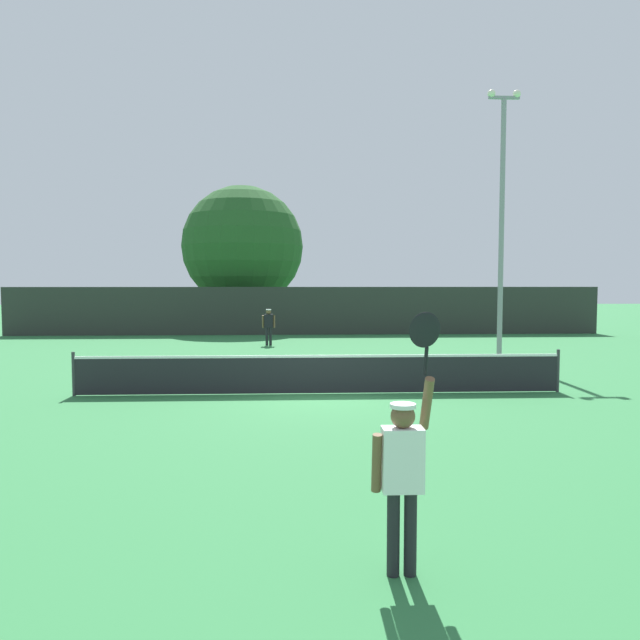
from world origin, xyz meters
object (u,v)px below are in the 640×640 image
(tennis_ball, at_px, (298,391))
(parked_car_mid, at_px, (260,312))
(player_receiving, at_px, (269,323))
(light_pole, at_px, (502,210))
(large_tree, at_px, (243,247))
(player_serving, at_px, (403,462))
(parked_car_near, at_px, (176,314))

(tennis_ball, relative_size, parked_car_mid, 0.02)
(player_receiving, height_order, tennis_ball, player_receiving)
(light_pole, bearing_deg, large_tree, 125.50)
(large_tree, bearing_deg, parked_car_mid, 77.20)
(player_serving, distance_m, parked_car_mid, 33.71)
(player_serving, relative_size, light_pole, 0.26)
(player_serving, distance_m, parked_car_near, 32.72)
(tennis_ball, distance_m, parked_car_mid, 24.48)
(tennis_ball, xyz_separation_m, large_tree, (-3.11, 20.81, 4.84))
(tennis_ball, relative_size, large_tree, 0.01)
(light_pole, bearing_deg, player_receiving, 149.80)
(parked_car_mid, bearing_deg, player_serving, -80.03)
(tennis_ball, distance_m, parked_car_near, 23.64)
(light_pole, distance_m, large_tree, 17.94)
(player_receiving, distance_m, tennis_ball, 11.25)
(tennis_ball, height_order, parked_car_near, parked_car_near)
(parked_car_near, relative_size, parked_car_mid, 0.97)
(tennis_ball, height_order, parked_car_mid, parked_car_mid)
(parked_car_near, bearing_deg, player_serving, -75.24)
(large_tree, bearing_deg, player_receiving, -78.72)
(large_tree, distance_m, parked_car_mid, 5.48)
(player_serving, bearing_deg, tennis_ball, 95.72)
(large_tree, bearing_deg, parked_car_near, 159.61)
(light_pole, distance_m, parked_car_mid, 21.03)
(tennis_ball, xyz_separation_m, light_pole, (7.30, 6.21, 5.29))
(player_receiving, relative_size, light_pole, 0.17)
(player_receiving, xyz_separation_m, light_pole, (8.49, -4.94, 4.36))
(player_receiving, bearing_deg, large_tree, -78.72)
(player_serving, relative_size, large_tree, 0.29)
(light_pole, relative_size, large_tree, 1.12)
(player_receiving, distance_m, parked_car_near, 12.90)
(player_receiving, bearing_deg, parked_car_mid, -85.14)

